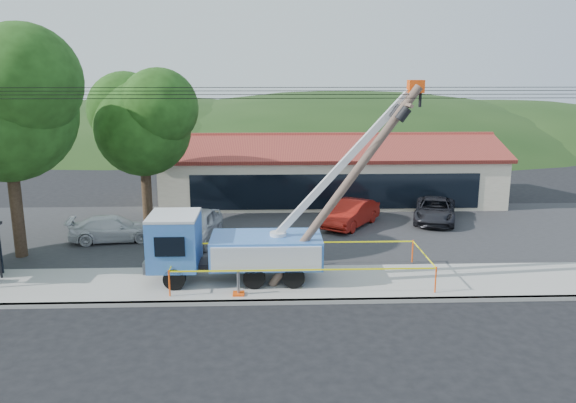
% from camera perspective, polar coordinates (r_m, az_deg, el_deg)
% --- Properties ---
extents(ground, '(120.00, 120.00, 0.00)m').
position_cam_1_polar(ground, '(19.96, -1.33, -12.74)').
color(ground, black).
rests_on(ground, ground).
extents(curb, '(60.00, 0.25, 0.15)m').
position_cam_1_polar(curb, '(21.85, -1.41, -10.17)').
color(curb, '#ABA7A0').
rests_on(curb, ground).
extents(sidewalk, '(60.00, 4.00, 0.15)m').
position_cam_1_polar(sidewalk, '(23.60, -1.47, -8.36)').
color(sidewalk, '#ABA7A0').
rests_on(sidewalk, ground).
extents(parking_lot, '(60.00, 12.00, 0.10)m').
position_cam_1_polar(parking_lot, '(31.20, -1.63, -3.05)').
color(parking_lot, '#28282B').
rests_on(parking_lot, ground).
extents(strip_mall, '(22.50, 8.53, 4.67)m').
position_cam_1_polar(strip_mall, '(38.79, 4.17, 2.89)').
color(strip_mall, beige).
rests_on(strip_mall, ground).
extents(tree_west_near, '(7.56, 6.72, 10.80)m').
position_cam_1_polar(tree_west_near, '(28.56, -26.87, 9.33)').
color(tree_west_near, '#332316').
rests_on(tree_west_near, ground).
extents(tree_lot, '(6.30, 5.60, 8.94)m').
position_cam_1_polar(tree_lot, '(31.82, -14.57, 8.15)').
color(tree_lot, '#332316').
rests_on(tree_lot, ground).
extents(hill_west, '(78.40, 56.00, 28.00)m').
position_cam_1_polar(hill_west, '(74.97, -13.53, 6.00)').
color(hill_west, '#183312').
rests_on(hill_west, ground).
extents(hill_center, '(89.60, 64.00, 32.00)m').
position_cam_1_polar(hill_center, '(74.20, 5.87, 6.22)').
color(hill_center, '#183312').
rests_on(hill_center, ground).
extents(hill_east, '(72.80, 52.00, 26.00)m').
position_cam_1_polar(hill_east, '(79.46, 20.38, 5.93)').
color(hill_east, '#183312').
rests_on(hill_east, ground).
extents(utility_truck, '(11.11, 3.84, 8.23)m').
position_cam_1_polar(utility_truck, '(23.50, -5.77, -4.37)').
color(utility_truck, black).
rests_on(utility_truck, ground).
extents(leaning_pole, '(5.98, 1.90, 8.17)m').
position_cam_1_polar(leaning_pole, '(22.29, 6.39, 2.31)').
color(leaning_pole, brown).
rests_on(leaning_pole, ground).
extents(caution_tape, '(10.51, 3.67, 1.06)m').
position_cam_1_polar(caution_tape, '(23.77, 1.32, -6.01)').
color(caution_tape, '#FF4D0D').
rests_on(caution_tape, ground).
extents(car_silver, '(2.69, 5.12, 1.66)m').
position_cam_1_polar(car_silver, '(29.55, -9.22, -4.24)').
color(car_silver, silver).
rests_on(car_silver, ground).
extents(car_red, '(3.85, 4.61, 1.49)m').
position_cam_1_polar(car_red, '(32.27, 6.42, -2.67)').
color(car_red, maroon).
rests_on(car_red, ground).
extents(car_white, '(4.71, 2.47, 1.30)m').
position_cam_1_polar(car_white, '(30.70, -17.20, -4.01)').
color(car_white, silver).
rests_on(car_white, ground).
extents(car_dark, '(3.67, 5.37, 1.36)m').
position_cam_1_polar(car_dark, '(34.21, 14.63, -2.11)').
color(car_dark, black).
rests_on(car_dark, ground).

